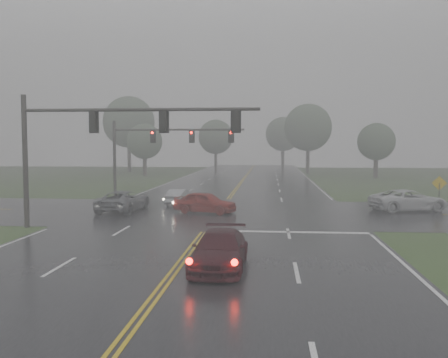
# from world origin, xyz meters

# --- Properties ---
(ground) EXTENTS (180.00, 180.00, 0.00)m
(ground) POSITION_xyz_m (0.00, 0.00, 0.00)
(ground) COLOR #31491F
(ground) RESTS_ON ground
(main_road) EXTENTS (18.00, 160.00, 0.02)m
(main_road) POSITION_xyz_m (0.00, 20.00, 0.00)
(main_road) COLOR black
(main_road) RESTS_ON ground
(cross_street) EXTENTS (120.00, 14.00, 0.02)m
(cross_street) POSITION_xyz_m (0.00, 22.00, 0.00)
(cross_street) COLOR black
(cross_street) RESTS_ON ground
(stop_bar) EXTENTS (8.50, 0.50, 0.01)m
(stop_bar) POSITION_xyz_m (4.50, 14.40, 0.00)
(stop_bar) COLOR silver
(stop_bar) RESTS_ON ground
(sedan_maroon) EXTENTS (2.03, 4.85, 1.40)m
(sedan_maroon) POSITION_xyz_m (1.63, 6.31, 0.00)
(sedan_maroon) COLOR black
(sedan_maroon) RESTS_ON ground
(sedan_red) EXTENTS (4.62, 2.87, 1.47)m
(sedan_red) POSITION_xyz_m (-0.87, 21.36, 0.00)
(sedan_red) COLOR maroon
(sedan_red) RESTS_ON ground
(sedan_silver) EXTENTS (1.79, 3.83, 1.21)m
(sedan_silver) POSITION_xyz_m (-3.47, 25.87, 0.00)
(sedan_silver) COLOR #9FA2A6
(sedan_silver) RESTS_ON ground
(car_grey) EXTENTS (2.97, 5.48, 1.46)m
(car_grey) POSITION_xyz_m (-6.68, 21.73, 0.00)
(car_grey) COLOR #525459
(car_grey) RESTS_ON ground
(pickup_white) EXTENTS (5.88, 3.92, 1.50)m
(pickup_white) POSITION_xyz_m (13.27, 23.81, 0.00)
(pickup_white) COLOR silver
(pickup_white) RESTS_ON ground
(signal_gantry_near) EXTENTS (13.32, 0.33, 7.47)m
(signal_gantry_near) POSITION_xyz_m (-6.12, 14.71, 5.24)
(signal_gantry_near) COLOR black
(signal_gantry_near) RESTS_ON ground
(signal_gantry_far) EXTENTS (11.63, 0.34, 6.77)m
(signal_gantry_far) POSITION_xyz_m (-6.64, 30.92, 4.74)
(signal_gantry_far) COLOR black
(signal_gantry_far) RESTS_ON ground
(sign_diamond_east) EXTENTS (1.01, 0.27, 2.48)m
(sign_diamond_east) POSITION_xyz_m (15.47, 24.24, 1.67)
(sign_diamond_east) COLOR black
(sign_diamond_east) RESTS_ON ground
(tree_nw_a) EXTENTS (5.30, 5.30, 7.78)m
(tree_nw_a) POSITION_xyz_m (-15.09, 60.80, 5.11)
(tree_nw_a) COLOR #2E241D
(tree_nw_a) RESTS_ON ground
(tree_ne_a) EXTENTS (7.64, 7.64, 11.22)m
(tree_ne_a) POSITION_xyz_m (9.61, 69.22, 7.38)
(tree_ne_a) COLOR #2E241D
(tree_ne_a) RESTS_ON ground
(tree_n_mid) EXTENTS (6.21, 6.21, 9.12)m
(tree_n_mid) POSITION_xyz_m (-6.19, 76.97, 6.00)
(tree_n_mid) COLOR #2E241D
(tree_n_mid) RESTS_ON ground
(tree_e_near) EXTENTS (5.24, 5.24, 7.70)m
(tree_e_near) POSITION_xyz_m (18.34, 59.45, 5.05)
(tree_e_near) COLOR #2E241D
(tree_e_near) RESTS_ON ground
(tree_nw_b) EXTENTS (8.75, 8.75, 12.85)m
(tree_nw_b) POSITION_xyz_m (-20.40, 71.11, 8.46)
(tree_nw_b) COLOR #2E241D
(tree_nw_b) RESTS_ON ground
(tree_n_far) EXTENTS (6.97, 6.97, 10.24)m
(tree_n_far) POSITION_xyz_m (6.12, 89.56, 6.73)
(tree_n_far) COLOR #2E241D
(tree_n_far) RESTS_ON ground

